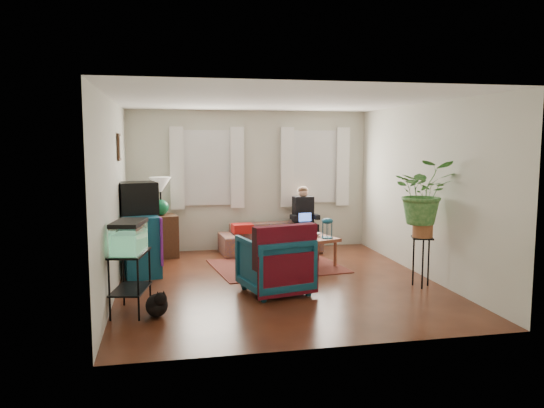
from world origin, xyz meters
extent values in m
cube|color=#4F2B14|center=(0.00, 0.00, 0.00)|extent=(4.50, 5.00, 0.01)
cube|color=white|center=(0.00, 0.00, 2.60)|extent=(4.50, 5.00, 0.01)
cube|color=silver|center=(0.00, 2.50, 1.30)|extent=(4.50, 0.01, 2.60)
cube|color=silver|center=(0.00, -2.50, 1.30)|extent=(4.50, 0.01, 2.60)
cube|color=silver|center=(-2.25, 0.00, 1.30)|extent=(0.01, 5.00, 2.60)
cube|color=silver|center=(2.25, 0.00, 1.30)|extent=(0.01, 5.00, 2.60)
cube|color=white|center=(-0.80, 2.48, 1.55)|extent=(1.08, 0.04, 1.38)
cube|color=white|center=(1.25, 2.48, 1.55)|extent=(1.08, 0.04, 1.38)
cube|color=white|center=(-0.80, 2.40, 1.55)|extent=(1.36, 0.06, 1.50)
cube|color=white|center=(1.25, 2.40, 1.55)|extent=(1.36, 0.06, 1.50)
cube|color=#3D2616|center=(-2.21, 0.85, 1.95)|extent=(0.04, 0.32, 0.40)
cube|color=brown|center=(0.19, 0.95, 0.01)|extent=(2.20, 1.85, 0.01)
imported|color=brown|center=(0.31, 2.05, 0.36)|extent=(1.89, 0.88, 0.72)
cube|color=#3A2415|center=(-1.65, 2.08, 0.37)|extent=(0.60, 0.60, 0.75)
cube|color=#11526B|center=(-1.99, 0.97, 0.46)|extent=(0.71, 1.11, 0.92)
cube|color=black|center=(-1.99, 1.07, 1.17)|extent=(0.66, 0.62, 0.49)
cube|color=black|center=(-2.00, -1.00, 0.37)|extent=(0.49, 0.72, 0.73)
cube|color=#7FD899|center=(-2.00, -1.00, 0.93)|extent=(0.44, 0.65, 0.39)
ellipsoid|color=black|center=(-1.70, -1.21, 0.17)|extent=(0.36, 0.45, 0.34)
imported|color=#105E61|center=(-0.14, -0.49, 0.43)|extent=(1.00, 0.96, 0.86)
cube|color=#9E0A0A|center=(-0.06, -0.81, 0.61)|extent=(0.89, 0.40, 0.71)
cube|color=brown|center=(0.57, 0.80, 0.24)|extent=(1.29, 0.97, 0.48)
imported|color=white|center=(0.35, 0.61, 0.53)|extent=(0.16, 0.16, 0.10)
imported|color=beige|center=(0.68, 0.64, 0.52)|extent=(0.13, 0.13, 0.10)
imported|color=white|center=(0.83, 1.00, 0.50)|extent=(0.29, 0.29, 0.06)
cylinder|color=#B21414|center=(0.22, 0.84, 0.50)|extent=(0.45, 0.45, 0.04)
cube|color=black|center=(1.93, -0.63, 0.35)|extent=(0.38, 0.38, 0.71)
imported|color=#599947|center=(1.93, -0.63, 1.20)|extent=(1.00, 0.93, 0.90)
camera|label=1|loc=(-1.57, -7.34, 2.04)|focal=35.00mm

